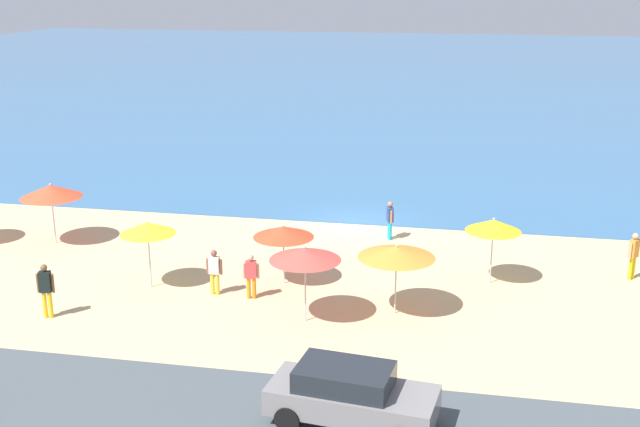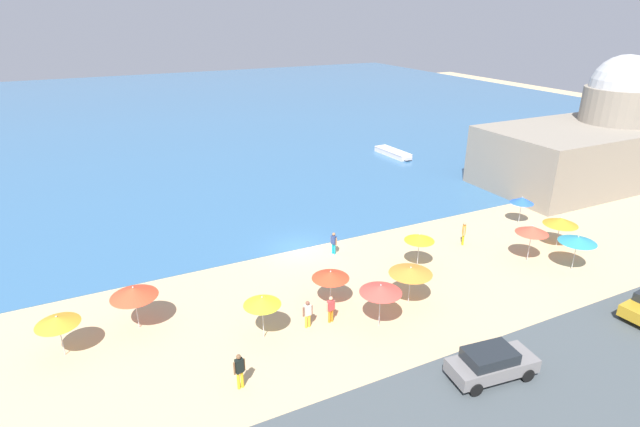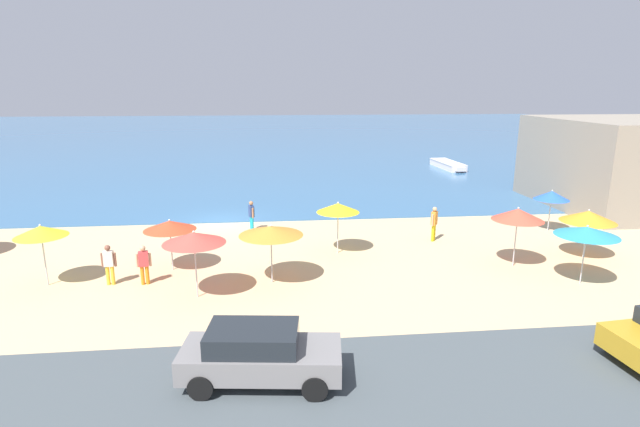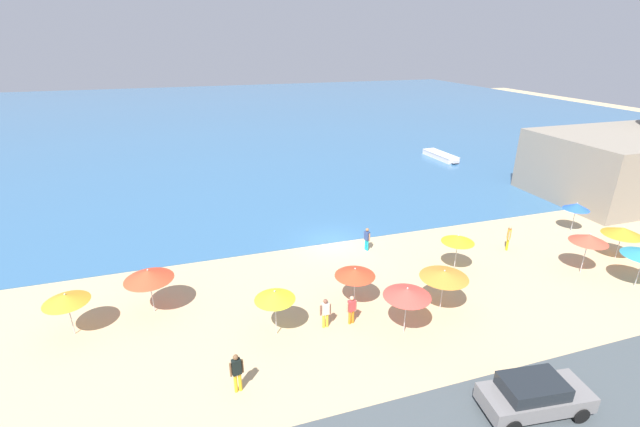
{
  "view_description": "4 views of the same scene",
  "coord_description": "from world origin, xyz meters",
  "views": [
    {
      "loc": [
        5.02,
        -33.18,
        10.72
      ],
      "look_at": [
        -0.62,
        -4.28,
        1.74
      ],
      "focal_mm": 45.0,
      "sensor_mm": 36.0,
      "label": 1
    },
    {
      "loc": [
        -12.73,
        -29.14,
        15.82
      ],
      "look_at": [
        2.03,
        0.9,
        2.03
      ],
      "focal_mm": 28.0,
      "sensor_mm": 36.0,
      "label": 2
    },
    {
      "loc": [
        2.78,
        -27.62,
        7.47
      ],
      "look_at": [
        5.46,
        -1.88,
        0.89
      ],
      "focal_mm": 28.0,
      "sensor_mm": 36.0,
      "label": 3
    },
    {
      "loc": [
        -8.96,
        -25.29,
        13.26
      ],
      "look_at": [
        -0.36,
        1.82,
        1.56
      ],
      "focal_mm": 24.0,
      "sensor_mm": 36.0,
      "label": 4
    }
  ],
  "objects": [
    {
      "name": "bather_3",
      "position": [
        1.81,
        -1.69,
        0.9
      ],
      "size": [
        0.33,
        0.54,
        1.61
      ],
      "color": "#189DB1",
      "rests_on": "ground_plane"
    },
    {
      "name": "ground_plane",
      "position": [
        0.0,
        0.0,
        0.0
      ],
      "size": [
        160.0,
        160.0,
        0.0
      ],
      "primitive_type": "plane",
      "color": "tan"
    },
    {
      "name": "beach_umbrella_0",
      "position": [
        -5.86,
        -8.54,
        2.18
      ],
      "size": [
        1.93,
        1.93,
        2.46
      ],
      "color": "#B2B2B7",
      "rests_on": "ground_plane"
    },
    {
      "name": "beach_umbrella_7",
      "position": [
        -15.16,
        -5.57,
        2.01
      ],
      "size": [
        2.08,
        2.08,
        2.28
      ],
      "color": "#B2B2B7",
      "rests_on": "ground_plane"
    },
    {
      "name": "bather_1",
      "position": [
        -2.11,
        -8.84,
        0.88
      ],
      "size": [
        0.56,
        0.28,
        1.58
      ],
      "color": "orange",
      "rests_on": "ground_plane"
    },
    {
      "name": "beach_umbrella_3",
      "position": [
        -1.34,
        -7.31,
        1.93
      ],
      "size": [
        2.14,
        2.14,
        2.2
      ],
      "color": "#B2B2B7",
      "rests_on": "ground_plane"
    },
    {
      "name": "beach_umbrella_4",
      "position": [
        0.08,
        -10.28,
        2.26
      ],
      "size": [
        2.26,
        2.26,
        2.53
      ],
      "color": "#B2B2B7",
      "rests_on": "ground_plane"
    },
    {
      "name": "beach_umbrella_6",
      "position": [
        2.81,
        -9.14,
        2.11
      ],
      "size": [
        2.49,
        2.49,
        2.36
      ],
      "color": "#B2B2B7",
      "rests_on": "ground_plane"
    },
    {
      "name": "beach_umbrella_9",
      "position": [
        -11.56,
        -4.78,
        2.19
      ],
      "size": [
        2.46,
        2.46,
        2.52
      ],
      "color": "#B2B2B7",
      "rests_on": "ground_plane"
    },
    {
      "name": "skiff_nearshore",
      "position": [
        19.56,
        17.35,
        0.37
      ],
      "size": [
        1.89,
        5.64,
        0.63
      ],
      "color": "silver",
      "rests_on": "sea"
    },
    {
      "name": "beach_umbrella_2",
      "position": [
        5.87,
        -5.85,
        2.15
      ],
      "size": [
        1.96,
        1.96,
        2.43
      ],
      "color": "#B2B2B7",
      "rests_on": "ground_plane"
    },
    {
      "name": "beach_umbrella_5",
      "position": [
        13.13,
        -8.36,
        2.28
      ],
      "size": [
        2.13,
        2.13,
        2.6
      ],
      "color": "#B2B2B7",
      "rests_on": "ground_plane"
    },
    {
      "name": "bather_0",
      "position": [
        -8.09,
        -11.61,
        1.03
      ],
      "size": [
        0.56,
        0.28,
        1.82
      ],
      "color": "yellow",
      "rests_on": "ground_plane"
    },
    {
      "name": "beach_umbrella_8",
      "position": [
        17.56,
        -3.4,
        1.93
      ],
      "size": [
        1.8,
        1.8,
        2.24
      ],
      "color": "#B2B2B7",
      "rests_on": "ground_plane"
    },
    {
      "name": "parked_car_0",
      "position": [
        2.42,
        -16.05,
        0.85
      ],
      "size": [
        4.25,
        2.17,
        1.5
      ],
      "color": "slate",
      "rests_on": "coastal_road"
    },
    {
      "name": "bather_4",
      "position": [
        10.88,
        -4.51,
        0.98
      ],
      "size": [
        0.4,
        0.46,
        1.75
      ],
      "color": "gold",
      "rests_on": "ground_plane"
    },
    {
      "name": "beach_umbrella_10",
      "position": [
        16.8,
        -7.65,
        1.92
      ],
      "size": [
        2.37,
        2.37,
        2.24
      ],
      "color": "#B2B2B7",
      "rests_on": "ground_plane"
    },
    {
      "name": "sea",
      "position": [
        0.0,
        55.0,
        0.03
      ],
      "size": [
        150.0,
        110.0,
        0.05
      ],
      "primitive_type": "cube",
      "color": "#366695",
      "rests_on": "ground_plane"
    },
    {
      "name": "bather_2",
      "position": [
        -3.43,
        -8.74,
        0.9
      ],
      "size": [
        0.57,
        0.22,
        1.61
      ],
      "color": "yellow",
      "rests_on": "ground_plane"
    }
  ]
}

